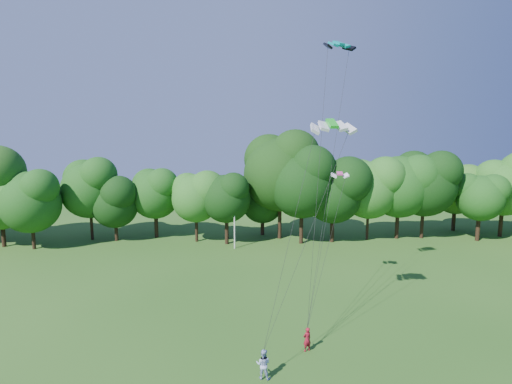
{
  "coord_description": "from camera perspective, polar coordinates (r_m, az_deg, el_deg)",
  "views": [
    {
      "loc": [
        -1.95,
        -18.42,
        14.63
      ],
      "look_at": [
        0.27,
        13.0,
        10.08
      ],
      "focal_mm": 28.0,
      "sensor_mm": 36.0,
      "label": 1
    }
  ],
  "objects": [
    {
      "name": "kite_flyer_right",
      "position": [
        26.18,
        1.04,
        -23.36
      ],
      "size": [
        1.07,
        0.94,
        1.85
      ],
      "primitive_type": "imported",
      "rotation": [
        0.0,
        0.0,
        2.84
      ],
      "color": "#A6B5E6",
      "rests_on": "ground"
    },
    {
      "name": "tree_back_east",
      "position": [
        67.66,
        26.67,
        0.63
      ],
      "size": [
        7.41,
        7.41,
        10.78
      ],
      "color": "#361F15",
      "rests_on": "ground"
    },
    {
      "name": "kite_teal",
      "position": [
        33.84,
        11.73,
        20.12
      ],
      "size": [
        2.65,
        1.77,
        0.54
      ],
      "rotation": [
        0.0,
        0.0,
        0.31
      ],
      "color": "#04908E",
      "rests_on": "ground"
    },
    {
      "name": "tree_back_center",
      "position": [
        55.48,
        3.47,
        3.56
      ],
      "size": [
        11.17,
        11.17,
        16.25
      ],
      "color": "black",
      "rests_on": "ground"
    },
    {
      "name": "utility_pole",
      "position": [
        51.39,
        -3.09,
        -4.09
      ],
      "size": [
        1.42,
        0.18,
        7.11
      ],
      "rotation": [
        0.0,
        0.0,
        0.05
      ],
      "color": "silver",
      "rests_on": "ground"
    },
    {
      "name": "kite_flyer_left",
      "position": [
        29.09,
        7.3,
        -20.15
      ],
      "size": [
        0.73,
        0.62,
        1.69
      ],
      "primitive_type": "imported",
      "rotation": [
        0.0,
        0.0,
        3.55
      ],
      "color": "maroon",
      "rests_on": "ground"
    },
    {
      "name": "kite_green",
      "position": [
        27.99,
        10.82,
        9.59
      ],
      "size": [
        3.03,
        1.45,
        0.72
      ],
      "rotation": [
        0.0,
        0.0,
        0.05
      ],
      "color": "green",
      "rests_on": "ground"
    },
    {
      "name": "kite_pink",
      "position": [
        36.4,
        11.89,
        2.62
      ],
      "size": [
        1.66,
        0.97,
        0.3
      ],
      "rotation": [
        0.0,
        0.0,
        -0.14
      ],
      "color": "#D13A86",
      "rests_on": "ground"
    }
  ]
}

